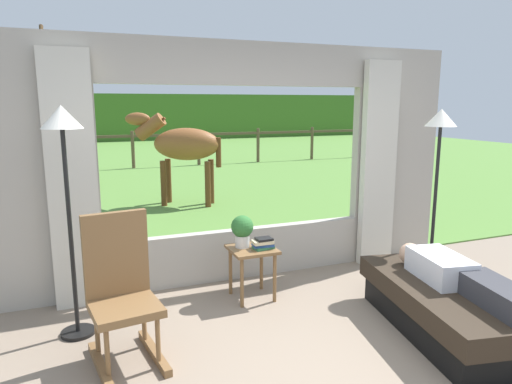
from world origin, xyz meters
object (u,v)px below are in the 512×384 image
at_px(book_stack, 263,243).
at_px(recliner_sofa, 450,307).
at_px(potted_plant, 242,229).
at_px(horse, 182,145).
at_px(side_table, 252,257).
at_px(rocking_chair, 121,290).
at_px(reclining_person, 458,275).
at_px(floor_lamp_right, 439,144).
at_px(pasture_tree, 70,110).
at_px(floor_lamp_left, 64,153).

bearing_deg(book_stack, recliner_sofa, -45.05).
bearing_deg(potted_plant, horse, 84.57).
height_order(side_table, book_stack, book_stack).
bearing_deg(rocking_chair, potted_plant, 22.72).
bearing_deg(recliner_sofa, reclining_person, -79.15).
height_order(potted_plant, floor_lamp_right, floor_lamp_right).
height_order(reclining_person, pasture_tree, pasture_tree).
distance_m(recliner_sofa, floor_lamp_left, 3.42).
xyz_separation_m(book_stack, floor_lamp_right, (1.88, -0.24, 0.93)).
relative_size(rocking_chair, floor_lamp_right, 0.60).
bearing_deg(rocking_chair, floor_lamp_left, 114.92).
xyz_separation_m(reclining_person, horse, (-0.97, 5.78, 0.63)).
xyz_separation_m(side_table, floor_lamp_right, (1.97, -0.31, 1.08)).
relative_size(recliner_sofa, book_stack, 8.34).
relative_size(recliner_sofa, floor_lamp_left, 0.97).
xyz_separation_m(rocking_chair, potted_plant, (1.23, 0.72, 0.16)).
bearing_deg(book_stack, side_table, 146.51).
relative_size(side_table, pasture_tree, 0.14).
relative_size(recliner_sofa, horse, 1.05).
bearing_deg(book_stack, floor_lamp_right, -7.43).
bearing_deg(floor_lamp_left, potted_plant, 7.60).
distance_m(recliner_sofa, pasture_tree, 9.25).
relative_size(rocking_chair, pasture_tree, 0.31).
distance_m(book_stack, floor_lamp_right, 2.11).
distance_m(reclining_person, floor_lamp_right, 1.56).
bearing_deg(pasture_tree, floor_lamp_right, -65.31).
xyz_separation_m(reclining_person, pasture_tree, (-2.87, 8.71, 1.25)).
height_order(side_table, horse, horse).
xyz_separation_m(floor_lamp_right, horse, (-1.63, 4.76, -0.35)).
relative_size(potted_plant, pasture_tree, 0.09).
xyz_separation_m(side_table, pasture_tree, (-1.57, 7.38, 1.35)).
bearing_deg(floor_lamp_right, potted_plant, 169.87).
bearing_deg(pasture_tree, horse, -56.95).
relative_size(book_stack, pasture_tree, 0.06).
bearing_deg(side_table, floor_lamp_right, -8.83).
bearing_deg(recliner_sofa, potted_plant, 146.89).
bearing_deg(reclining_person, horse, 110.34).
bearing_deg(horse, potted_plant, -157.98).
bearing_deg(floor_lamp_left, pasture_tree, 89.45).
bearing_deg(pasture_tree, recliner_sofa, -71.66).
bearing_deg(side_table, horse, 85.67).
bearing_deg(reclining_person, pasture_tree, 119.09).
bearing_deg(side_table, reclining_person, -45.44).
bearing_deg(pasture_tree, potted_plant, -78.53).
height_order(floor_lamp_right, pasture_tree, pasture_tree).
relative_size(floor_lamp_left, pasture_tree, 0.52).
bearing_deg(reclining_person, potted_plant, 145.85).
bearing_deg(pasture_tree, book_stack, -77.44).
bearing_deg(rocking_chair, pasture_tree, 84.16).
height_order(book_stack, floor_lamp_left, floor_lamp_left).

